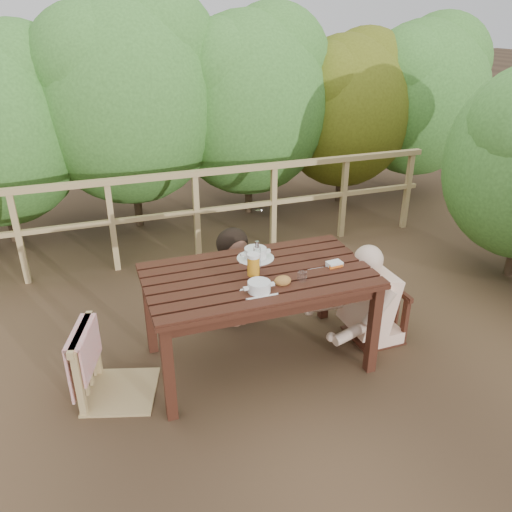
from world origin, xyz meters
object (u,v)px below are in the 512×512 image
object	(u,v)px
table	(258,319)
bottle	(257,256)
chair_left	(113,334)
chair_far	(224,265)
soup_near	(259,287)
butter_tub	(334,265)
bread_roll	(283,281)
chair_right	(378,293)
beer_glass	(253,265)
tumbler	(302,277)
woman	(222,244)
soup_far	(255,254)
diner_right	(385,261)

from	to	relation	value
table	bottle	world-z (taller)	bottle
chair_left	bottle	xyz separation A→B (m)	(1.08, 0.09, 0.38)
chair_far	soup_near	xyz separation A→B (m)	(-0.06, -1.10, 0.36)
soup_near	butter_tub	bearing A→B (deg)	14.53
chair_left	bread_roll	size ratio (longest dim) A/B	8.36
chair_left	chair_right	bearing A→B (deg)	-72.59
beer_glass	tumbler	distance (m)	0.36
woman	soup_near	distance (m)	1.14
soup_near	bread_roll	xyz separation A→B (m)	(0.19, 0.05, -0.01)
soup_near	soup_far	bearing A→B (deg)	73.37
table	soup_near	size ratio (longest dim) A/B	6.23
chair_left	chair_right	size ratio (longest dim) A/B	1.23
table	chair_left	world-z (taller)	chair_left
table	soup_near	xyz separation A→B (m)	(-0.09, -0.26, 0.43)
diner_right	soup_near	bearing A→B (deg)	100.99
chair_far	butter_tub	bearing A→B (deg)	-72.72
diner_right	tumbler	xyz separation A→B (m)	(-0.82, -0.20, 0.10)
diner_right	butter_tub	distance (m)	0.51
chair_right	beer_glass	bearing A→B (deg)	-90.80
chair_left	tumbler	bearing A→B (deg)	-80.93
diner_right	bread_roll	distance (m)	0.99
butter_tub	bottle	bearing A→B (deg)	160.45
butter_tub	soup_far	bearing A→B (deg)	141.95
chair_far	soup_far	size ratio (longest dim) A/B	3.12
chair_right	soup_near	world-z (taller)	soup_near
chair_left	tumbler	world-z (taller)	chair_left
table	beer_glass	bearing A→B (deg)	-157.28
table	butter_tub	distance (m)	0.71
chair_right	soup_near	bearing A→B (deg)	-78.71
chair_far	bread_roll	world-z (taller)	chair_far
chair_left	soup_far	size ratio (longest dim) A/B	3.55
table	diner_right	world-z (taller)	diner_right
bottle	butter_tub	xyz separation A→B (m)	(0.57, -0.14, -0.10)
diner_right	soup_far	bearing A→B (deg)	74.65
tumbler	bread_roll	bearing A→B (deg)	177.52
bread_roll	chair_far	bearing A→B (deg)	97.42
table	soup_far	distance (m)	0.50
soup_far	tumbler	distance (m)	0.50
chair_far	diner_right	xyz separation A→B (m)	(1.10, -0.86, 0.26)
chair_left	bread_roll	xyz separation A→B (m)	(1.18, -0.18, 0.29)
bread_roll	soup_near	bearing A→B (deg)	-165.84
chair_far	chair_right	world-z (taller)	chair_far
table	beer_glass	world-z (taller)	beer_glass
woman	chair_right	bearing A→B (deg)	124.75
chair_far	diner_right	size ratio (longest dim) A/B	0.63
chair_far	bottle	world-z (taller)	bottle
soup_near	bread_roll	bearing A→B (deg)	14.16
bottle	table	bearing A→B (deg)	-100.73
chair_right	bread_roll	bearing A→B (deg)	-79.12
bread_roll	chair_left	bearing A→B (deg)	171.50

